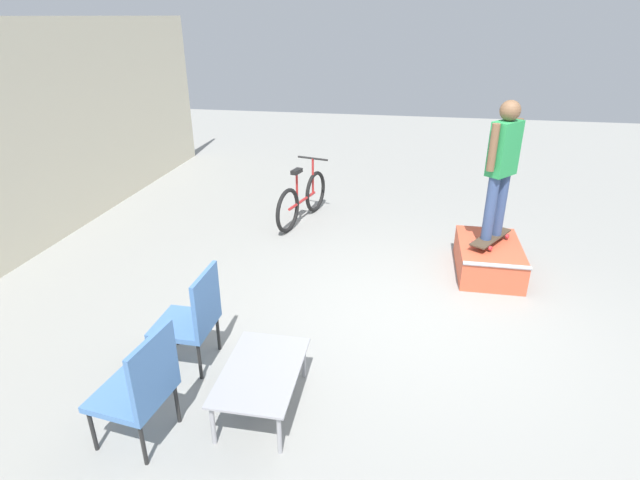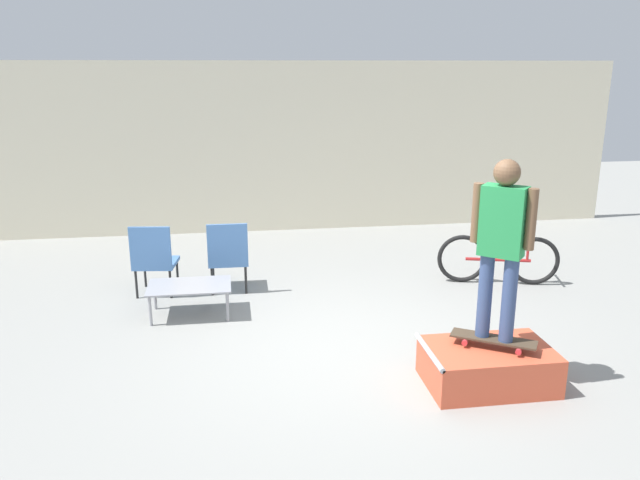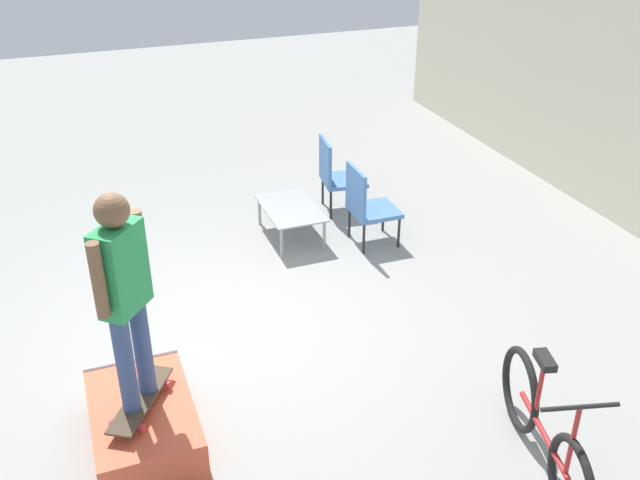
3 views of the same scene
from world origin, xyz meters
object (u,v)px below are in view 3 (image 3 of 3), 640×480
object	(u,v)px
patio_chair_right	(367,203)
coffee_table	(291,210)
skate_ramp_box	(144,424)
person_skater	(123,286)
bicycle	(544,431)
skateboard_on_ramp	(141,400)
patio_chair_left	(336,173)

from	to	relation	value
patio_chair_right	coffee_table	bearing A→B (deg)	59.32
skate_ramp_box	coffee_table	xyz separation A→B (m)	(-2.86, 2.14, 0.16)
person_skater	bicycle	size ratio (longest dim) A/B	1.04
coffee_table	bicycle	size ratio (longest dim) A/B	0.61
skate_ramp_box	patio_chair_right	size ratio (longest dim) A/B	1.24
skate_ramp_box	person_skater	bearing A→B (deg)	5.88
skate_ramp_box	skateboard_on_ramp	bearing A→B (deg)	5.88
skate_ramp_box	patio_chair_right	bearing A→B (deg)	129.37
skateboard_on_ramp	coffee_table	bearing A→B (deg)	175.61
skateboard_on_ramp	coffee_table	size ratio (longest dim) A/B	0.78
coffee_table	bicycle	world-z (taller)	bicycle
skate_ramp_box	patio_chair_right	distance (m)	3.78
person_skater	patio_chair_right	size ratio (longest dim) A/B	1.74
bicycle	coffee_table	bearing A→B (deg)	-157.88
person_skater	skate_ramp_box	bearing A→B (deg)	-133.79
patio_chair_left	skateboard_on_ramp	bearing A→B (deg)	146.76
skate_ramp_box	person_skater	size ratio (longest dim) A/B	0.71
person_skater	patio_chair_right	bearing A→B (deg)	170.17
skate_ramp_box	patio_chair_left	bearing A→B (deg)	138.94
skateboard_on_ramp	coffee_table	distance (m)	3.60
patio_chair_left	patio_chair_right	world-z (taller)	same
skateboard_on_ramp	patio_chair_right	xyz separation A→B (m)	(-2.43, 2.91, 0.06)
skate_ramp_box	patio_chair_left	xyz separation A→B (m)	(-3.35, 2.91, 0.33)
person_skater	patio_chair_right	distance (m)	3.90
person_skater	patio_chair_left	xyz separation A→B (m)	(-3.38, 2.91, -0.94)
person_skater	skateboard_on_ramp	bearing A→B (deg)	13.77
coffee_table	skate_ramp_box	bearing A→B (deg)	-36.87
skate_ramp_box	coffee_table	bearing A→B (deg)	143.13
coffee_table	person_skater	bearing A→B (deg)	-36.46
skate_ramp_box	bicycle	size ratio (longest dim) A/B	0.74
skateboard_on_ramp	bicycle	size ratio (longest dim) A/B	0.48
skateboard_on_ramp	person_skater	bearing A→B (deg)	-174.49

